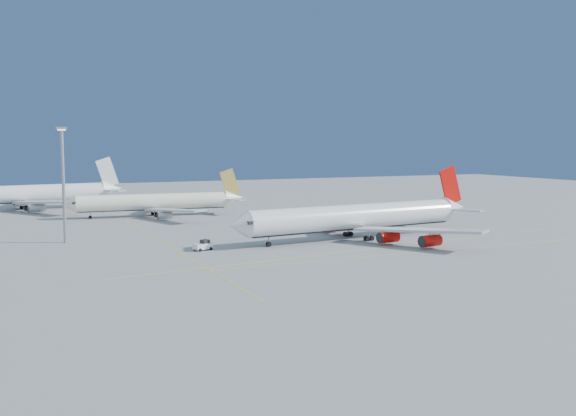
# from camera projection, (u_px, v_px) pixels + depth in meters

# --- Properties ---
(ground) EXTENTS (500.00, 500.00, 0.00)m
(ground) POSITION_uv_depth(u_px,v_px,m) (359.00, 245.00, 146.54)
(ground) COLOR slate
(ground) RESTS_ON ground
(taxiway_lines) EXTENTS (118.86, 140.00, 0.02)m
(taxiway_lines) POSITION_uv_depth(u_px,v_px,m) (289.00, 245.00, 146.22)
(taxiway_lines) COLOR yellow
(taxiway_lines) RESTS_ON ground
(airliner_virgin) EXTENTS (70.28, 62.82, 17.33)m
(airliner_virgin) POSITION_uv_depth(u_px,v_px,m) (360.00, 217.00, 156.02)
(airliner_virgin) COLOR white
(airliner_virgin) RESTS_ON ground
(airliner_etihad) EXTENTS (57.20, 52.69, 14.92)m
(airliner_etihad) POSITION_uv_depth(u_px,v_px,m) (157.00, 202.00, 203.14)
(airliner_etihad) COLOR white
(airliner_etihad) RESTS_ON ground
(airliner_third) EXTENTS (67.68, 61.90, 18.17)m
(airliner_third) POSITION_uv_depth(u_px,v_px,m) (27.00, 194.00, 221.90)
(airliner_third) COLOR white
(airliner_third) RESTS_ON ground
(pushback_tug) EXTENTS (4.46, 3.46, 2.27)m
(pushback_tug) POSITION_uv_depth(u_px,v_px,m) (203.00, 245.00, 139.02)
(pushback_tug) COLOR white
(pushback_tug) RESTS_ON ground
(light_mast) EXTENTS (2.32, 2.32, 26.88)m
(light_mast) POSITION_uv_depth(u_px,v_px,m) (63.00, 175.00, 148.29)
(light_mast) COLOR gray
(light_mast) RESTS_ON ground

